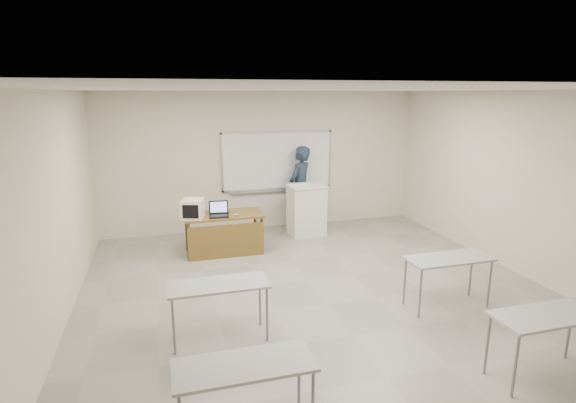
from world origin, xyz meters
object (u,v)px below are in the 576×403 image
object	(u,v)px
instructor_desk	(224,226)
podium	(306,210)
laptop	(219,213)
keyboard	(299,184)
whiteboard	(277,162)
presenter	(300,188)
mouse	(236,215)
crt_monitor	(193,209)

from	to	relation	value
instructor_desk	podium	world-z (taller)	podium
instructor_desk	laptop	distance (m)	0.28
laptop	keyboard	xyz separation A→B (m)	(1.79, 0.80, 0.29)
whiteboard	presenter	bearing A→B (deg)	-28.28
keyboard	laptop	bearing A→B (deg)	-153.82
presenter	mouse	bearing A→B (deg)	-4.42
whiteboard	instructor_desk	distance (m)	2.25
crt_monitor	whiteboard	bearing A→B (deg)	54.28
whiteboard	podium	size ratio (longest dim) A/B	2.29
whiteboard	laptop	world-z (taller)	whiteboard
presenter	whiteboard	bearing A→B (deg)	-71.24
crt_monitor	mouse	world-z (taller)	crt_monitor
instructor_desk	keyboard	world-z (taller)	keyboard
keyboard	presenter	world-z (taller)	presenter
instructor_desk	keyboard	distance (m)	1.95
laptop	mouse	size ratio (longest dim) A/B	3.51
instructor_desk	mouse	bearing A→B (deg)	-23.92
instructor_desk	keyboard	bearing A→B (deg)	24.97
instructor_desk	laptop	world-z (taller)	laptop
podium	laptop	world-z (taller)	podium
laptop	keyboard	size ratio (longest dim) A/B	0.73
podium	laptop	bearing A→B (deg)	-163.69
crt_monitor	presenter	xyz separation A→B (m)	(2.41, 1.25, -0.00)
crt_monitor	laptop	world-z (taller)	crt_monitor
laptop	mouse	world-z (taller)	laptop
whiteboard	instructor_desk	size ratio (longest dim) A/B	1.70
crt_monitor	presenter	world-z (taller)	presenter
whiteboard	podium	distance (m)	1.29
instructor_desk	crt_monitor	world-z (taller)	crt_monitor
whiteboard	crt_monitor	world-z (taller)	whiteboard
whiteboard	keyboard	xyz separation A→B (m)	(0.28, -0.69, -0.38)
whiteboard	presenter	world-z (taller)	whiteboard
laptop	presenter	size ratio (longest dim) A/B	0.19
presenter	keyboard	bearing A→B (deg)	25.91
podium	keyboard	xyz separation A→B (m)	(-0.15, 0.08, 0.55)
whiteboard	mouse	distance (m)	2.10
instructor_desk	laptop	bearing A→B (deg)	-174.10
podium	mouse	size ratio (longest dim) A/B	10.69
whiteboard	mouse	size ratio (longest dim) A/B	24.48
laptop	presenter	xyz separation A→B (m)	(1.96, 1.25, 0.11)
laptop	presenter	bearing A→B (deg)	38.36
presenter	laptop	bearing A→B (deg)	-10.53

